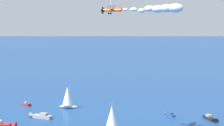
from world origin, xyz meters
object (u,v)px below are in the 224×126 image
Objects in this scene: motorboat_outer_ring_b at (170,114)px; biplane_lead at (111,10)px; sailboat_outer_ring_c at (68,97)px; wingwalker_lead at (111,3)px; motorboat_mid_cluster at (211,119)px; motorboat_near_centre at (40,116)px; motorboat_trailing at (3,125)px; motorboat_far_port at (27,104)px; sailboat_offshore at (112,117)px.

biplane_lead is (-38.16, 0.23, 41.48)m from motorboat_outer_ring_b.
wingwalker_lead reaches higher than sailboat_outer_ring_c.
biplane_lead is (-41.30, 16.83, 41.29)m from motorboat_mid_cluster.
motorboat_outer_ring_b is (35.63, -38.62, -0.29)m from motorboat_near_centre.
motorboat_trailing is at bearing -173.94° from sailboat_outer_ring_c.
wingwalker_lead reaches higher than motorboat_near_centre.
sailboat_outer_ring_c is 60.46m from biplane_lead.
motorboat_mid_cluster is (38.77, -55.22, -0.11)m from motorboat_near_centre.
motorboat_outer_ring_b is at bearing -35.97° from motorboat_trailing.
motorboat_near_centre is 56.36m from biplane_lead.
biplane_lead reaches higher than motorboat_outer_ring_b.
motorboat_far_port is 0.58× the size of sailboat_outer_ring_c.
motorboat_near_centre is at bearing 86.13° from wingwalker_lead.
motorboat_outer_ring_b is 58.03m from wingwalker_lead.
sailboat_offshore reaches higher than motorboat_mid_cluster.
sailboat_outer_ring_c reaches higher than motorboat_mid_cluster.
wingwalker_lead is at bearing 157.87° from motorboat_mid_cluster.
sailboat_outer_ring_c is 1.45× the size of biplane_lead.
wingwalker_lead is at bearing 179.67° from motorboat_outer_ring_b.
motorboat_near_centre is at bearing 86.23° from biplane_lead.
sailboat_outer_ring_c is at bearing 11.19° from motorboat_near_centre.
sailboat_outer_ring_c is (14.65, 36.59, 0.47)m from sailboat_offshore.
motorboat_far_port is 0.57× the size of motorboat_trailing.
motorboat_trailing is 1.34× the size of motorboat_mid_cluster.
sailboat_offshore is (-6.93, -54.86, 3.93)m from motorboat_far_port.
sailboat_offshore reaches higher than motorboat_outer_ring_b.
motorboat_mid_cluster reaches higher than motorboat_far_port.
biplane_lead is 4.16× the size of wingwalker_lead.
motorboat_trailing is at bearing -179.81° from motorboat_near_centre.
motorboat_near_centre is 52.54m from motorboat_outer_ring_b.
sailboat_offshore is 5.46× the size of wingwalker_lead.
motorboat_mid_cluster is 60.78m from biplane_lead.
motorboat_mid_cluster is at bearing -44.42° from motorboat_trailing.
motorboat_near_centre is at bearing 98.75° from sailboat_offshore.
motorboat_mid_cluster is 62.33m from wingwalker_lead.
sailboat_outer_ring_c is 6.05× the size of wingwalker_lead.
biplane_lead reaches higher than motorboat_near_centre.
biplane_lead is (-14.49, -60.55, 41.48)m from motorboat_far_port.
motorboat_near_centre is 17.51m from motorboat_trailing.
motorboat_far_port is 81.90m from motorboat_mid_cluster.
biplane_lead is (-2.53, -38.39, 41.19)m from motorboat_near_centre.
biplane_lead reaches higher than sailboat_outer_ring_c.
motorboat_outer_ring_b is (-3.15, 16.61, -0.19)m from motorboat_mid_cluster.
wingwalker_lead is at bearing -93.87° from motorboat_near_centre.
sailboat_outer_ring_c reaches higher than motorboat_far_port.
motorboat_mid_cluster is at bearing -70.89° from motorboat_far_port.
sailboat_offshore is 38.72m from biplane_lead.
motorboat_far_port is 74.82m from biplane_lead.
motorboat_trailing is at bearing 111.35° from biplane_lead.
wingwalker_lead is (-22.28, -42.29, 39.27)m from sailboat_outer_ring_c.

